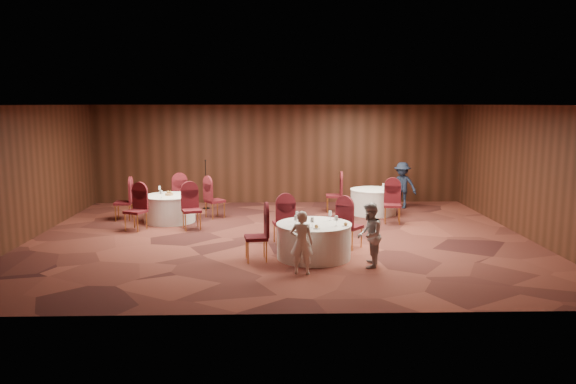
{
  "coord_description": "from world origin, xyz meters",
  "views": [
    {
      "loc": [
        -0.17,
        -13.31,
        3.23
      ],
      "look_at": [
        0.2,
        0.2,
        1.1
      ],
      "focal_mm": 35.0,
      "sensor_mm": 36.0,
      "label": 1
    }
  ],
  "objects_px": {
    "table_main": "(314,240)",
    "woman_b": "(369,235)",
    "table_right": "(373,201)",
    "man_c": "(402,185)",
    "mic_stand": "(206,195)",
    "table_left": "(170,208)",
    "woman_a": "(302,243)"
  },
  "relations": [
    {
      "from": "table_main",
      "to": "woman_b",
      "type": "distance_m",
      "value": 1.29
    },
    {
      "from": "woman_b",
      "to": "man_c",
      "type": "relative_size",
      "value": 0.9
    },
    {
      "from": "table_main",
      "to": "table_right",
      "type": "relative_size",
      "value": 1.16
    },
    {
      "from": "table_left",
      "to": "mic_stand",
      "type": "distance_m",
      "value": 2.11
    },
    {
      "from": "woman_b",
      "to": "mic_stand",
      "type": "bearing_deg",
      "value": -134.06
    },
    {
      "from": "table_main",
      "to": "mic_stand",
      "type": "bearing_deg",
      "value": 117.1
    },
    {
      "from": "table_main",
      "to": "man_c",
      "type": "distance_m",
      "value": 6.5
    },
    {
      "from": "table_right",
      "to": "man_c",
      "type": "height_order",
      "value": "man_c"
    },
    {
      "from": "table_main",
      "to": "woman_b",
      "type": "bearing_deg",
      "value": -33.51
    },
    {
      "from": "mic_stand",
      "to": "woman_a",
      "type": "distance_m",
      "value": 7.37
    },
    {
      "from": "table_right",
      "to": "man_c",
      "type": "distance_m",
      "value": 1.45
    },
    {
      "from": "mic_stand",
      "to": "table_left",
      "type": "bearing_deg",
      "value": -111.55
    },
    {
      "from": "man_c",
      "to": "table_right",
      "type": "bearing_deg",
      "value": -107.64
    },
    {
      "from": "table_right",
      "to": "mic_stand",
      "type": "bearing_deg",
      "value": 168.67
    },
    {
      "from": "woman_a",
      "to": "woman_b",
      "type": "distance_m",
      "value": 1.44
    },
    {
      "from": "woman_b",
      "to": "man_c",
      "type": "height_order",
      "value": "man_c"
    },
    {
      "from": "table_right",
      "to": "table_main",
      "type": "bearing_deg",
      "value": -114.01
    },
    {
      "from": "mic_stand",
      "to": "woman_b",
      "type": "xyz_separation_m",
      "value": [
        3.99,
        -6.44,
        0.21
      ]
    },
    {
      "from": "table_main",
      "to": "table_right",
      "type": "height_order",
      "value": "same"
    },
    {
      "from": "woman_a",
      "to": "table_right",
      "type": "bearing_deg",
      "value": -101.19
    },
    {
      "from": "man_c",
      "to": "mic_stand",
      "type": "bearing_deg",
      "value": -149.74
    },
    {
      "from": "table_main",
      "to": "table_left",
      "type": "xyz_separation_m",
      "value": [
        -3.72,
        3.78,
        0.0
      ]
    },
    {
      "from": "woman_a",
      "to": "mic_stand",
      "type": "bearing_deg",
      "value": -57.85
    },
    {
      "from": "table_main",
      "to": "woman_b",
      "type": "relative_size",
      "value": 1.22
    },
    {
      "from": "woman_a",
      "to": "man_c",
      "type": "height_order",
      "value": "man_c"
    },
    {
      "from": "woman_b",
      "to": "table_right",
      "type": "bearing_deg",
      "value": -176.86
    },
    {
      "from": "table_left",
      "to": "woman_b",
      "type": "bearing_deg",
      "value": -43.21
    },
    {
      "from": "table_right",
      "to": "woman_b",
      "type": "xyz_separation_m",
      "value": [
        -1.06,
        -5.43,
        0.27
      ]
    },
    {
      "from": "table_right",
      "to": "mic_stand",
      "type": "distance_m",
      "value": 5.15
    },
    {
      "from": "man_c",
      "to": "woman_b",
      "type": "bearing_deg",
      "value": -77.36
    },
    {
      "from": "table_left",
      "to": "man_c",
      "type": "bearing_deg",
      "value": 15.29
    },
    {
      "from": "table_main",
      "to": "table_right",
      "type": "xyz_separation_m",
      "value": [
        2.11,
        4.73,
        -0.0
      ]
    }
  ]
}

